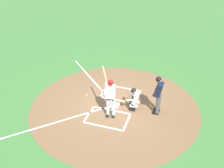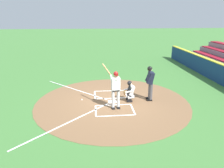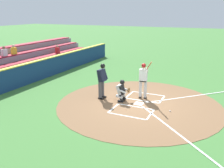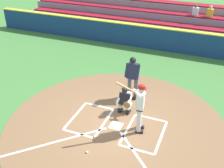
% 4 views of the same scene
% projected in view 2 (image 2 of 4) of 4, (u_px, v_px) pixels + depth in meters
% --- Properties ---
extents(ground_plane, '(120.00, 120.00, 0.00)m').
position_uv_depth(ground_plane, '(112.00, 102.00, 11.16)').
color(ground_plane, '#427A38').
extents(dirt_circle, '(8.00, 8.00, 0.01)m').
position_uv_depth(dirt_circle, '(112.00, 102.00, 11.16)').
color(dirt_circle, brown).
rests_on(dirt_circle, ground).
extents(home_plate_and_chalk, '(7.93, 4.91, 0.01)m').
position_uv_depth(home_plate_and_chalk, '(96.00, 102.00, 11.08)').
color(home_plate_and_chalk, white).
rests_on(home_plate_and_chalk, dirt_circle).
extents(batter, '(0.88, 0.83, 2.13)m').
position_uv_depth(batter, '(115.00, 87.00, 10.04)').
color(batter, silver).
rests_on(batter, ground).
extents(catcher, '(0.59, 0.61, 1.13)m').
position_uv_depth(catcher, '(130.00, 91.00, 11.05)').
color(catcher, black).
rests_on(catcher, ground).
extents(plate_umpire, '(0.59, 0.43, 1.86)m').
position_uv_depth(plate_umpire, '(150.00, 81.00, 11.06)').
color(plate_umpire, '#4C4C51').
rests_on(plate_umpire, ground).
extents(baseball, '(0.07, 0.07, 0.07)m').
position_uv_depth(baseball, '(82.00, 100.00, 11.34)').
color(baseball, white).
rests_on(baseball, ground).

